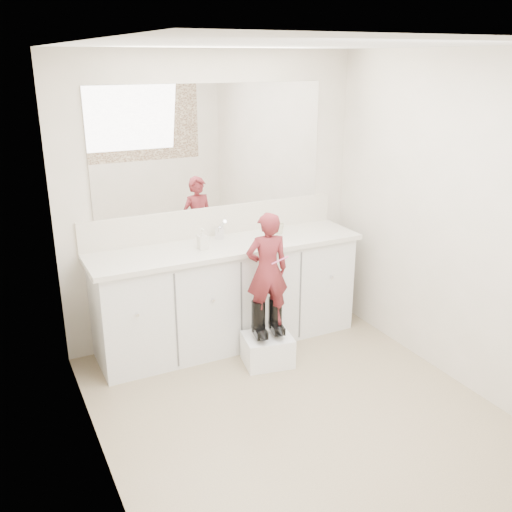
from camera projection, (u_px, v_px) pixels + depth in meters
floor at (300, 415)px, 3.93m from camera, size 3.00×3.00×0.00m
ceiling at (311, 44)px, 3.13m from camera, size 3.00×3.00×0.00m
wall_back at (213, 199)px, 4.80m from camera, size 2.60×0.00×2.60m
wall_front at (501, 360)px, 2.26m from camera, size 2.60×0.00×2.60m
wall_left at (92, 286)px, 2.98m from camera, size 0.00×3.00×3.00m
wall_right at (461, 225)px, 4.08m from camera, size 0.00×3.00×3.00m
vanity_cabinet at (228, 296)px, 4.82m from camera, size 2.20×0.55×0.85m
countertop at (227, 246)px, 4.66m from camera, size 2.28×0.58×0.04m
backsplash at (214, 221)px, 4.84m from camera, size 2.28×0.03×0.25m
mirror at (212, 147)px, 4.64m from camera, size 2.00×0.02×1.00m
faucet at (219, 233)px, 4.78m from camera, size 0.08×0.08×0.10m
cup at (279, 228)px, 4.92m from camera, size 0.12×0.12×0.09m
soap_bottle at (202, 239)px, 4.51m from camera, size 0.08×0.08×0.17m
step_stool at (267, 350)px, 4.56m from camera, size 0.42×0.37×0.24m
boot_left at (258, 320)px, 4.45m from camera, size 0.15×0.22×0.31m
boot_right at (275, 316)px, 4.51m from camera, size 0.15×0.22×0.31m
toddler at (267, 270)px, 4.35m from camera, size 0.37×0.28×0.91m
toothbrush at (280, 260)px, 4.29m from camera, size 0.14×0.04×0.06m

